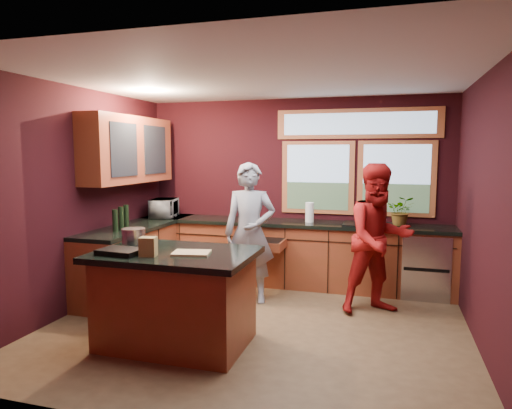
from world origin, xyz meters
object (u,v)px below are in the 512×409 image
at_px(person_red, 379,239).
at_px(cutting_board, 191,253).
at_px(person_grey, 250,233).
at_px(stock_pot, 134,237).
at_px(island, 176,297).

xyz_separation_m(person_red, cutting_board, (-1.70, -1.58, 0.06)).
bearing_deg(person_red, person_grey, 152.77).
relative_size(person_red, stock_pot, 7.46).
bearing_deg(person_red, island, -170.17).
bearing_deg(stock_pot, person_red, 29.30).
xyz_separation_m(person_grey, person_red, (1.59, 0.05, -0.00)).
xyz_separation_m(island, stock_pot, (-0.55, 0.15, 0.56)).
height_order(person_red, stock_pot, person_red).
relative_size(person_grey, cutting_board, 5.12).
bearing_deg(person_red, stock_pot, -179.61).
distance_m(person_grey, stock_pot, 1.59).
xyz_separation_m(person_grey, stock_pot, (-0.86, -1.33, 0.14)).
height_order(person_grey, cutting_board, person_grey).
xyz_separation_m(person_red, stock_pot, (-2.45, -1.38, 0.14)).
distance_m(person_grey, person_red, 1.59).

